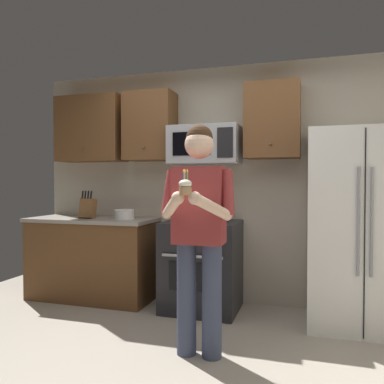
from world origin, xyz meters
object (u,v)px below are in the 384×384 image
(cupcake, at_px, (185,187))
(bowl_large_white, at_px, (124,214))
(oven_range, at_px, (202,265))
(person, at_px, (199,226))
(microwave, at_px, (205,145))
(refrigerator, at_px, (359,229))
(knife_block, at_px, (88,208))

(cupcake, bearing_deg, bowl_large_white, 129.98)
(oven_range, relative_size, person, 0.53)
(microwave, relative_size, refrigerator, 0.41)
(microwave, distance_m, person, 1.39)
(knife_block, bearing_deg, bowl_large_white, 4.39)
(knife_block, relative_size, cupcake, 1.84)
(refrigerator, distance_m, person, 1.60)
(oven_range, distance_m, microwave, 1.26)
(knife_block, bearing_deg, refrigerator, -0.20)
(oven_range, height_order, knife_block, knife_block)
(bowl_large_white, distance_m, cupcake, 1.82)
(person, bearing_deg, oven_range, 104.14)
(knife_block, distance_m, person, 1.89)
(bowl_large_white, height_order, person, person)
(oven_range, height_order, bowl_large_white, bowl_large_white)
(microwave, distance_m, bowl_large_white, 1.17)
(oven_range, xyz_separation_m, knife_block, (-1.33, -0.03, 0.57))
(oven_range, distance_m, knife_block, 1.45)
(oven_range, relative_size, bowl_large_white, 4.13)
(microwave, xyz_separation_m, bowl_large_white, (-0.89, -0.12, -0.75))
(person, height_order, cupcake, person)
(microwave, bearing_deg, person, -77.26)
(oven_range, bearing_deg, cupcake, -79.16)
(oven_range, height_order, refrigerator, refrigerator)
(microwave, distance_m, refrigerator, 1.72)
(refrigerator, distance_m, knife_block, 2.83)
(cupcake, bearing_deg, refrigerator, 47.10)
(oven_range, bearing_deg, refrigerator, -1.50)
(oven_range, distance_m, person, 1.20)
(microwave, xyz_separation_m, cupcake, (0.26, -1.49, -0.43))
(refrigerator, bearing_deg, cupcake, -132.90)
(microwave, bearing_deg, refrigerator, -6.03)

